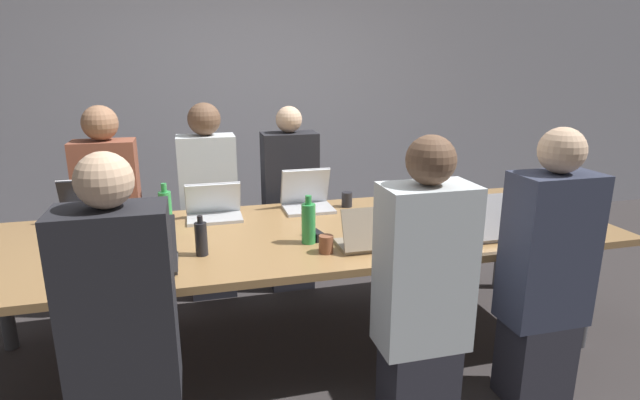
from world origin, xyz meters
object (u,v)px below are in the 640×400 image
at_px(bottle_near_midright, 309,223).
at_px(cup_far_left, 132,217).
at_px(laptop_near_midright, 371,236).
at_px(person_near_right, 546,276).
at_px(person_near_left, 123,340).
at_px(laptop_far_midleft, 214,208).
at_px(cup_far_center, 347,199).
at_px(person_far_midleft, 209,204).
at_px(bottle_far_midleft, 166,210).
at_px(cup_near_midright, 326,244).
at_px(laptop_far_center, 307,197).
at_px(bottle_near_left, 201,238).
at_px(laptop_far_left, 88,211).
at_px(cup_near_right, 532,224).
at_px(stapler, 315,234).
at_px(laptop_near_right, 493,225).
at_px(person_near_midright, 423,297).
at_px(person_far_center, 290,203).
at_px(person_far_left, 111,214).
at_px(laptop_near_left, 137,257).

bearing_deg(bottle_near_midright, cup_far_left, 148.29).
bearing_deg(laptop_near_midright, person_near_right, 150.93).
bearing_deg(person_near_left, laptop_far_midleft, -108.37).
bearing_deg(cup_far_center, person_far_midleft, 152.24).
bearing_deg(bottle_far_midleft, cup_near_midright, -36.12).
bearing_deg(bottle_far_midleft, laptop_far_center, 13.95).
bearing_deg(bottle_near_left, laptop_far_left, 132.87).
height_order(laptop_near_midright, cup_near_midright, laptop_near_midright).
relative_size(bottle_far_midleft, bottle_near_midright, 1.05).
bearing_deg(bottle_near_left, bottle_near_midright, 3.66).
bearing_deg(cup_near_right, laptop_far_midleft, 158.62).
height_order(cup_far_left, stapler, cup_far_left).
bearing_deg(cup_near_midright, laptop_far_midleft, 125.22).
relative_size(laptop_near_right, cup_far_center, 3.66).
bearing_deg(bottle_far_midleft, laptop_near_midright, -29.14).
bearing_deg(person_near_midright, laptop_far_left, -39.39).
distance_m(cup_far_left, bottle_near_left, 0.74).
height_order(laptop_far_midleft, stapler, laptop_far_midleft).
distance_m(person_far_center, cup_far_center, 0.57).
height_order(cup_far_center, bottle_near_midright, bottle_near_midright).
relative_size(person_near_right, person_near_left, 1.01).
xyz_separation_m(cup_far_left, person_near_right, (2.01, -1.17, -0.10)).
bearing_deg(person_far_center, laptop_far_midleft, -139.25).
distance_m(laptop_near_midright, stapler, 0.34).
distance_m(cup_far_left, person_near_right, 2.33).
distance_m(person_far_left, laptop_far_midleft, 0.81).
distance_m(laptop_far_center, person_near_midright, 1.30).
height_order(cup_near_right, laptop_near_midright, laptop_near_midright).
bearing_deg(laptop_near_midright, cup_near_midright, 0.31).
bearing_deg(stapler, bottle_far_midleft, 144.12).
bearing_deg(cup_near_right, stapler, 171.86).
bearing_deg(cup_near_right, laptop_near_midright, -177.61).
relative_size(bottle_far_midleft, laptop_far_center, 0.86).
height_order(laptop_near_right, laptop_near_left, laptop_near_left).
bearing_deg(laptop_near_right, bottle_near_left, -5.15).
relative_size(laptop_far_left, bottle_near_midright, 1.20).
height_order(person_far_left, person_near_midright, person_far_left).
bearing_deg(laptop_near_right, laptop_far_midleft, -27.01).
bearing_deg(stapler, laptop_far_midleft, 123.56).
bearing_deg(stapler, person_near_midright, -76.76).
relative_size(laptop_near_left, person_near_left, 0.26).
bearing_deg(cup_far_left, laptop_far_midleft, -1.79).
relative_size(laptop_near_right, cup_near_right, 4.06).
distance_m(cup_near_right, bottle_near_left, 1.88).
distance_m(cup_near_right, bottle_near_midright, 1.32).
distance_m(laptop_far_midleft, person_far_center, 0.78).
distance_m(person_far_left, laptop_near_right, 2.46).
distance_m(bottle_far_midleft, stapler, 0.88).
xyz_separation_m(cup_near_right, person_far_midleft, (-1.79, 1.21, -0.09)).
relative_size(person_far_center, cup_far_center, 13.87).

